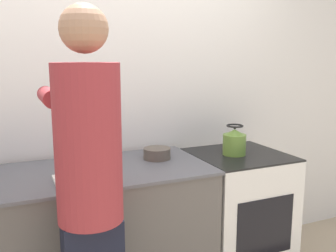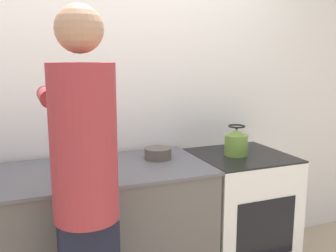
% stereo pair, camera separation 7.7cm
% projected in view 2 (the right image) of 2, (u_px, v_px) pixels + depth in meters
% --- Properties ---
extents(wall_back, '(8.00, 0.05, 2.60)m').
position_uv_depth(wall_back, '(114.00, 95.00, 2.62)').
color(wall_back, white).
rests_on(wall_back, ground_plane).
extents(counter, '(1.57, 0.71, 0.90)m').
position_uv_depth(counter, '(82.00, 242.00, 2.29)').
color(counter, '#5B5651').
rests_on(counter, ground_plane).
extents(oven, '(0.62, 0.62, 0.90)m').
position_uv_depth(oven, '(239.00, 216.00, 2.66)').
color(oven, silver).
rests_on(oven, ground_plane).
extents(person, '(0.33, 0.57, 1.78)m').
position_uv_depth(person, '(85.00, 188.00, 1.69)').
color(person, black).
rests_on(person, ground_plane).
extents(cutting_board, '(0.31, 0.26, 0.02)m').
position_uv_depth(cutting_board, '(84.00, 179.00, 2.03)').
color(cutting_board, silver).
rests_on(cutting_board, counter).
extents(knife, '(0.23, 0.12, 0.01)m').
position_uv_depth(knife, '(85.00, 177.00, 2.02)').
color(knife, silver).
rests_on(knife, cutting_board).
extents(kettle, '(0.16, 0.16, 0.21)m').
position_uv_depth(kettle, '(236.00, 143.00, 2.54)').
color(kettle, olive).
rests_on(kettle, oven).
extents(bowl_prep, '(0.18, 0.18, 0.07)m').
position_uv_depth(bowl_prep, '(158.00, 153.00, 2.46)').
color(bowl_prep, brown).
rests_on(bowl_prep, counter).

